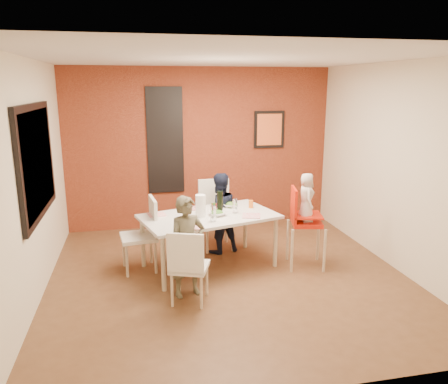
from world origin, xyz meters
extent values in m
plane|color=brown|center=(0.00, 0.00, 0.00)|extent=(4.50, 4.50, 0.00)
cube|color=silver|center=(0.00, 0.00, 2.70)|extent=(4.50, 4.50, 0.02)
cube|color=#EFE4C6|center=(0.00, 2.25, 1.35)|extent=(4.50, 0.02, 2.70)
cube|color=#EFE4C6|center=(0.00, -2.25, 1.35)|extent=(4.50, 0.02, 2.70)
cube|color=#EFE4C6|center=(-2.25, 0.00, 1.35)|extent=(0.02, 4.50, 2.70)
cube|color=#EFE4C6|center=(2.25, 0.00, 1.35)|extent=(0.02, 4.50, 2.70)
cube|color=maroon|center=(0.00, 2.23, 1.35)|extent=(4.50, 0.02, 2.70)
cube|color=black|center=(-2.22, 0.20, 1.55)|extent=(0.05, 1.70, 1.30)
cube|color=black|center=(-2.21, 0.20, 1.55)|extent=(0.02, 1.55, 1.15)
cube|color=silver|center=(-0.60, 2.21, 1.50)|extent=(0.55, 0.03, 1.70)
cube|color=black|center=(-0.60, 2.21, 1.50)|extent=(0.60, 0.03, 1.76)
cube|color=black|center=(1.20, 2.21, 1.65)|extent=(0.54, 0.03, 0.64)
cube|color=orange|center=(1.20, 2.19, 1.65)|extent=(0.44, 0.01, 0.54)
cube|color=silver|center=(-0.19, 0.38, 0.71)|extent=(1.94, 1.40, 0.04)
cylinder|color=#BCA98C|center=(-0.84, -0.23, 0.34)|extent=(0.06, 0.06, 0.69)
cylinder|color=#BCA98C|center=(-1.06, 0.55, 0.34)|extent=(0.06, 0.06, 0.69)
cylinder|color=#BCA98C|center=(0.69, 0.20, 0.34)|extent=(0.06, 0.06, 0.69)
cylinder|color=#BCA98C|center=(0.47, 0.98, 0.34)|extent=(0.06, 0.06, 0.69)
cube|color=white|center=(-0.57, -0.54, 0.41)|extent=(0.52, 0.52, 0.05)
cube|color=white|center=(-0.63, -0.71, 0.64)|extent=(0.39, 0.17, 0.46)
cylinder|color=#C1AD90|center=(-0.36, -0.44, 0.20)|extent=(0.03, 0.03, 0.40)
cylinder|color=#C1AD90|center=(-0.47, -0.75, 0.20)|extent=(0.03, 0.03, 0.40)
cylinder|color=#C1AD90|center=(-0.67, -0.33, 0.20)|extent=(0.03, 0.03, 0.40)
cylinder|color=#C1AD90|center=(-0.78, -0.64, 0.20)|extent=(0.03, 0.03, 0.40)
cube|color=silver|center=(0.05, 1.05, 0.48)|extent=(0.49, 0.49, 0.05)
cube|color=silver|center=(0.04, 1.26, 0.75)|extent=(0.47, 0.06, 0.54)
cylinder|color=beige|center=(-0.14, 0.84, 0.23)|extent=(0.04, 0.04, 0.46)
cylinder|color=beige|center=(-0.15, 1.23, 0.23)|extent=(0.04, 0.04, 0.46)
cylinder|color=beige|center=(0.25, 0.86, 0.23)|extent=(0.04, 0.04, 0.46)
cylinder|color=beige|center=(0.23, 1.25, 0.23)|extent=(0.04, 0.04, 0.46)
cube|color=silver|center=(-1.11, 0.46, 0.46)|extent=(0.50, 0.50, 0.05)
cube|color=silver|center=(-0.91, 0.48, 0.71)|extent=(0.09, 0.45, 0.51)
cylinder|color=tan|center=(-1.32, 0.62, 0.22)|extent=(0.04, 0.04, 0.44)
cylinder|color=tan|center=(-0.95, 0.66, 0.22)|extent=(0.04, 0.04, 0.44)
cylinder|color=tan|center=(-1.27, 0.25, 0.22)|extent=(0.04, 0.04, 0.44)
cylinder|color=tan|center=(-0.91, 0.30, 0.22)|extent=(0.04, 0.04, 0.44)
cube|color=red|center=(1.09, 0.13, 0.61)|extent=(0.45, 0.45, 0.06)
cube|color=red|center=(0.92, 0.17, 0.87)|extent=(0.11, 0.38, 0.45)
cube|color=red|center=(1.09, 0.13, 0.72)|extent=(0.45, 0.45, 0.02)
cylinder|color=#BCA88C|center=(1.25, -0.12, 0.29)|extent=(0.04, 0.04, 0.59)
cylinder|color=#BCA88C|center=(0.84, -0.03, 0.29)|extent=(0.04, 0.04, 0.59)
cylinder|color=#BCA88C|center=(1.34, 0.30, 0.29)|extent=(0.04, 0.04, 0.59)
cylinder|color=#BCA88C|center=(0.93, 0.38, 0.29)|extent=(0.04, 0.04, 0.59)
imported|color=brown|center=(-0.57, -0.38, 0.60)|extent=(0.50, 0.39, 1.19)
imported|color=black|center=(0.05, 0.89, 0.59)|extent=(0.68, 0.59, 1.18)
imported|color=beige|center=(1.07, 0.13, 0.96)|extent=(0.24, 0.34, 0.64)
cube|color=silver|center=(-0.47, -0.09, 0.73)|extent=(0.23, 0.23, 0.01)
cube|color=silver|center=(-0.31, 0.72, 0.73)|extent=(0.23, 0.23, 0.01)
cube|color=white|center=(0.35, 0.22, 0.73)|extent=(0.29, 0.29, 0.01)
cube|color=white|center=(-0.86, 0.53, 0.73)|extent=(0.25, 0.25, 0.01)
imported|color=white|center=(-0.08, 0.34, 0.75)|extent=(0.29, 0.29, 0.05)
imported|color=white|center=(0.18, 0.71, 0.75)|extent=(0.26, 0.26, 0.05)
cylinder|color=black|center=(-0.03, 0.44, 0.88)|extent=(0.08, 0.08, 0.30)
cylinder|color=white|center=(-0.18, 0.10, 0.83)|extent=(0.07, 0.07, 0.20)
cylinder|color=white|center=(0.17, 0.40, 0.82)|extent=(0.07, 0.07, 0.19)
cylinder|color=white|center=(-0.31, 0.32, 0.87)|extent=(0.13, 0.13, 0.29)
cylinder|color=red|center=(-0.09, 0.43, 0.80)|extent=(0.04, 0.04, 0.14)
cylinder|color=#2C6722|center=(-0.10, 0.43, 0.80)|extent=(0.04, 0.04, 0.15)
cylinder|color=brown|center=(-0.12, 0.44, 0.80)|extent=(0.04, 0.04, 0.14)
cylinder|color=orange|center=(0.45, 0.61, 0.78)|extent=(0.06, 0.06, 0.11)
camera|label=1|loc=(-1.12, -5.08, 2.39)|focal=35.00mm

